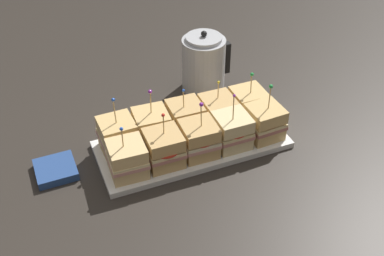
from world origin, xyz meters
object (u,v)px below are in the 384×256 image
sandwich_front_far_right (265,122)px  sandwich_back_right (218,112)px  sandwich_front_far_left (127,159)px  sandwich_back_center (185,119)px  napkin_stack (56,170)px  serving_platter (192,144)px  kettle_steel (204,64)px  sandwich_back_far_right (248,104)px  sandwich_front_left (164,149)px  sandwich_front_center (198,139)px  sandwich_back_left (152,127)px  sandwich_front_right (232,131)px  sandwich_back_far_left (118,136)px

sandwich_front_far_right → sandwich_back_right: 0.15m
sandwich_front_far_left → sandwich_back_center: 0.23m
sandwich_front_far_left → napkin_stack: bearing=153.4°
serving_platter → kettle_steel: 0.33m
sandwich_back_right → sandwich_back_far_right: size_ratio=0.94×
sandwich_front_left → sandwich_front_far_right: 0.31m
serving_platter → sandwich_front_center: sandwich_front_center is taller
sandwich_front_left → sandwich_back_center: (0.10, 0.10, -0.00)m
sandwich_back_left → sandwich_front_center: bearing=-44.7°
sandwich_back_left → kettle_steel: size_ratio=0.82×
serving_platter → napkin_stack: napkin_stack is taller
sandwich_front_right → kettle_steel: (0.05, 0.33, 0.03)m
sandwich_back_far_left → sandwich_back_center: bearing=0.6°
sandwich_front_center → sandwich_back_left: bearing=135.3°
sandwich_back_center → sandwich_back_left: bearing=-179.4°
sandwich_front_left → sandwich_front_center: size_ratio=0.94×
serving_platter → sandwich_back_center: 0.08m
sandwich_front_far_right → sandwich_back_left: 0.33m
sandwich_back_far_left → sandwich_back_far_right: bearing=0.0°
sandwich_front_left → kettle_steel: (0.26, 0.33, 0.03)m
sandwich_back_right → napkin_stack: bearing=-178.7°
sandwich_front_far_left → sandwich_front_far_right: size_ratio=0.88×
sandwich_front_right → sandwich_front_far_right: bearing=0.1°
sandwich_back_right → sandwich_front_far_left: bearing=-161.7°
serving_platter → sandwich_front_right: 0.13m
sandwich_front_center → kettle_steel: size_ratio=0.81×
sandwich_front_right → kettle_steel: 0.33m
sandwich_back_far_left → napkin_stack: size_ratio=1.62×
sandwich_front_far_right → sandwich_front_left: bearing=-179.9°
sandwich_front_center → sandwich_front_far_right: (0.21, -0.00, -0.00)m
serving_platter → sandwich_back_center: size_ratio=3.48×
sandwich_back_far_left → kettle_steel: bearing=32.0°
sandwich_back_right → sandwich_back_far_left: bearing=179.9°
sandwich_back_far_left → sandwich_back_right: bearing=-0.1°
sandwich_back_center → napkin_stack: (-0.39, -0.01, -0.06)m
serving_platter → napkin_stack: size_ratio=5.03×
sandwich_front_far_right → sandwich_back_center: 0.23m
sandwich_front_left → sandwich_back_left: size_ratio=0.93×
serving_platter → sandwich_back_left: (-0.11, 0.05, 0.06)m
sandwich_front_left → kettle_steel: 0.42m
sandwich_front_far_left → kettle_steel: bearing=42.2°
sandwich_front_center → sandwich_front_right: (0.10, -0.00, -0.00)m
sandwich_front_center → sandwich_front_far_right: bearing=-0.0°
sandwich_front_left → napkin_stack: size_ratio=1.49×
sandwich_back_far_left → sandwich_back_far_right: size_ratio=1.09×
sandwich_front_far_left → napkin_stack: 0.21m
sandwich_back_left → sandwich_back_center: bearing=0.6°
sandwich_back_far_left → sandwich_back_center: (0.21, 0.00, -0.00)m
sandwich_front_left → sandwich_front_far_right: (0.31, 0.00, 0.00)m
serving_platter → sandwich_back_left: sandwich_back_left is taller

